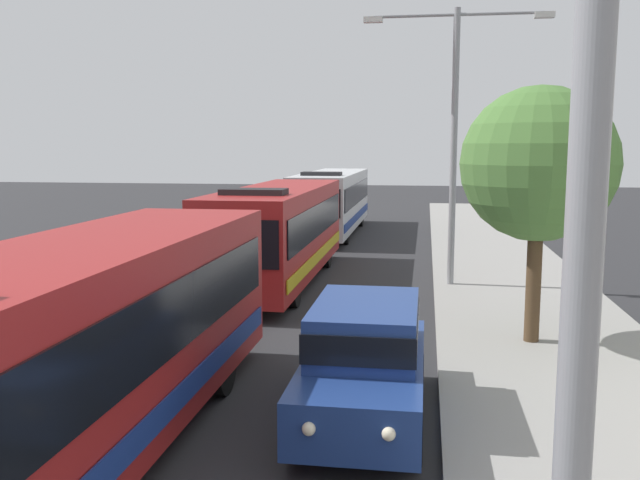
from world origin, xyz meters
name	(u,v)px	position (x,y,z in m)	size (l,w,h in m)	color
bus_lead	(73,349)	(-1.30, 12.17, 1.69)	(2.58, 10.96, 3.21)	maroon
bus_second_in_line	(279,230)	(-1.30, 25.10, 1.69)	(2.58, 10.64, 3.21)	maroon
bus_middle	(332,200)	(-1.30, 37.58, 1.69)	(2.58, 11.85, 3.21)	silver
white_suv	(365,357)	(2.40, 14.46, 1.03)	(1.86, 4.63, 1.90)	navy
streetlamp_near	(596,31)	(4.10, 7.59, 4.92)	(4.96, 0.28, 7.83)	gray
streetlamp_mid	(455,119)	(4.10, 24.97, 5.15)	(5.47, 0.28, 8.21)	gray
roadside_tree	(539,165)	(5.63, 18.95, 3.97)	(3.27, 3.27, 5.47)	#4C3823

